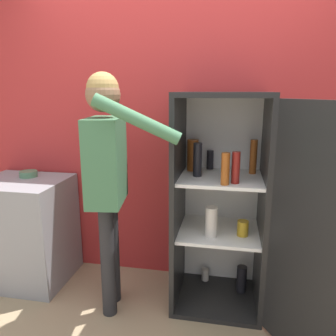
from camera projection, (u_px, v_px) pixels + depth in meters
wall_back at (178, 133)px, 2.73m from camera, size 7.00×0.06×2.55m
refrigerator at (236, 208)px, 2.33m from camera, size 1.06×1.15×1.61m
person at (107, 163)px, 2.27m from camera, size 0.70×0.54×1.74m
counter at (26, 230)px, 2.81m from camera, size 0.72×0.61×0.90m
bowl at (28, 174)px, 2.81m from camera, size 0.15×0.15×0.05m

